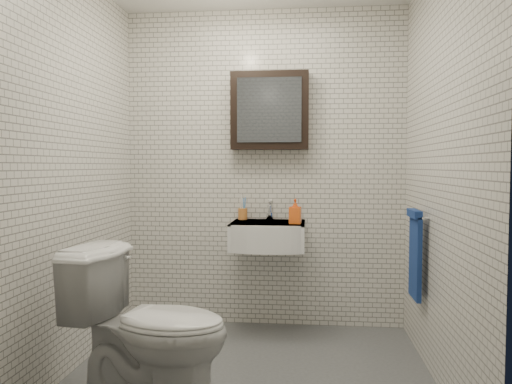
# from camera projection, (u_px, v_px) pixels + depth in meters

# --- Properties ---
(ground) EXTENTS (2.20, 2.00, 0.01)m
(ground) POSITION_uv_depth(u_px,v_px,m) (250.00, 374.00, 3.04)
(ground) COLOR #4A4C52
(ground) RESTS_ON ground
(room_shell) EXTENTS (2.22, 2.02, 2.51)m
(room_shell) POSITION_uv_depth(u_px,v_px,m) (250.00, 133.00, 2.96)
(room_shell) COLOR silver
(room_shell) RESTS_ON ground
(washbasin) EXTENTS (0.55, 0.50, 0.20)m
(washbasin) POSITION_uv_depth(u_px,v_px,m) (268.00, 235.00, 3.72)
(washbasin) COLOR white
(washbasin) RESTS_ON room_shell
(faucet) EXTENTS (0.06, 0.20, 0.15)m
(faucet) POSITION_uv_depth(u_px,v_px,m) (270.00, 211.00, 3.91)
(faucet) COLOR silver
(faucet) RESTS_ON washbasin
(mirror_cabinet) EXTENTS (0.60, 0.15, 0.60)m
(mirror_cabinet) POSITION_uv_depth(u_px,v_px,m) (270.00, 111.00, 3.86)
(mirror_cabinet) COLOR black
(mirror_cabinet) RESTS_ON room_shell
(towel_rail) EXTENTS (0.09, 0.30, 0.58)m
(towel_rail) POSITION_uv_depth(u_px,v_px,m) (415.00, 250.00, 3.24)
(towel_rail) COLOR silver
(towel_rail) RESTS_ON room_shell
(toothbrush_cup) EXTENTS (0.08, 0.08, 0.20)m
(toothbrush_cup) POSITION_uv_depth(u_px,v_px,m) (243.00, 213.00, 3.94)
(toothbrush_cup) COLOR #CB7632
(toothbrush_cup) RESTS_ON washbasin
(soap_bottle) EXTENTS (0.09, 0.09, 0.18)m
(soap_bottle) POSITION_uv_depth(u_px,v_px,m) (295.00, 211.00, 3.65)
(soap_bottle) COLOR orange
(soap_bottle) RESTS_ON washbasin
(toilet) EXTENTS (0.89, 0.60, 0.85)m
(toilet) POSITION_uv_depth(u_px,v_px,m) (150.00, 328.00, 2.61)
(toilet) COLOR white
(toilet) RESTS_ON ground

